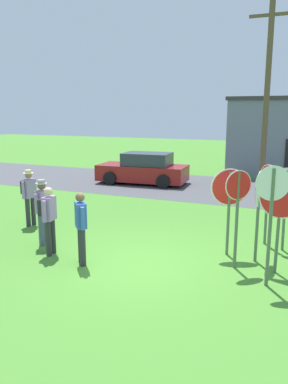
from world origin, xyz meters
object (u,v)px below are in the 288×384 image
at_px(stop_sign_rear_left, 238,203).
at_px(stop_sign_tallest, 259,200).
at_px(person_in_dark_shirt, 49,216).
at_px(person_on_left, 43,208).
at_px(person_near_signs, 29,194).
at_px(stop_sign_leaning_right, 229,196).
at_px(person_in_blue, 81,224).
at_px(stop_sign_far_back, 280,208).
at_px(stop_sign_leaning_left, 286,195).
at_px(stop_sign_low_front, 271,206).
at_px(parked_car_on_street, 144,169).
at_px(utility_pole, 267,95).
at_px(stop_sign_nearest, 268,191).

height_order(stop_sign_rear_left, stop_sign_tallest, stop_sign_rear_left).
relative_size(person_in_dark_shirt, person_on_left, 0.97).
relative_size(person_in_dark_shirt, person_near_signs, 0.97).
bearing_deg(stop_sign_leaning_right, person_near_signs, 179.06).
bearing_deg(person_in_blue, stop_sign_far_back, 17.19).
bearing_deg(stop_sign_leaning_left, person_near_signs, -174.26).
distance_m(stop_sign_leaning_left, person_in_blue, 5.03).
relative_size(stop_sign_rear_left, person_in_dark_shirt, 1.32).
bearing_deg(person_in_blue, person_on_left, 155.04).
bearing_deg(stop_sign_rear_left, stop_sign_tallest, 57.44).
xyz_separation_m(stop_sign_low_front, stop_sign_tallest, (-0.38, 1.24, -0.18)).
bearing_deg(person_in_blue, parked_car_on_street, 105.29).
distance_m(parked_car_on_street, stop_sign_low_front, 11.64).
bearing_deg(stop_sign_leaning_right, utility_pole, 91.06).
height_order(stop_sign_far_back, person_on_left, stop_sign_far_back).
xyz_separation_m(stop_sign_leaning_right, stop_sign_leaning_left, (1.23, 0.84, -0.03)).
xyz_separation_m(stop_sign_leaning_left, person_near_signs, (-7.31, -0.74, -0.44)).
bearing_deg(stop_sign_nearest, person_in_dark_shirt, -149.07).
distance_m(stop_sign_far_back, stop_sign_leaning_left, 1.47).
relative_size(stop_sign_nearest, stop_sign_far_back, 1.01).
height_order(stop_sign_tallest, person_in_blue, stop_sign_tallest).
height_order(stop_sign_low_front, stop_sign_far_back, stop_sign_low_front).
bearing_deg(stop_sign_far_back, parked_car_on_street, 128.43).
xyz_separation_m(stop_sign_leaning_right, stop_sign_low_front, (1.08, -1.41, 0.18)).
height_order(stop_sign_low_front, stop_sign_leaning_left, stop_sign_low_front).
xyz_separation_m(utility_pole, stop_sign_leaning_left, (1.38, -7.60, -2.70)).
bearing_deg(parked_car_on_street, stop_sign_nearest, -46.78).
distance_m(utility_pole, stop_sign_far_back, 9.55).
distance_m(stop_sign_rear_left, person_in_dark_shirt, 4.47).
bearing_deg(stop_sign_leaning_left, stop_sign_low_front, -93.86).
relative_size(stop_sign_tallest, person_in_blue, 1.27).
distance_m(stop_sign_low_front, stop_sign_tallest, 1.31).
relative_size(stop_sign_rear_left, stop_sign_low_front, 0.91).
bearing_deg(person_on_left, stop_sign_leaning_right, 13.88).
bearing_deg(stop_sign_tallest, person_in_blue, -154.52).
distance_m(person_in_dark_shirt, person_on_left, 0.81).
xyz_separation_m(stop_sign_nearest, stop_sign_low_front, (0.32, -2.58, 0.20)).
relative_size(utility_pole, stop_sign_leaning_right, 3.69).
height_order(stop_sign_rear_left, person_on_left, stop_sign_rear_left).
height_order(stop_sign_tallest, person_in_dark_shirt, stop_sign_tallest).
bearing_deg(stop_sign_rear_left, person_in_blue, -160.58).
relative_size(stop_sign_far_back, person_in_blue, 1.25).
bearing_deg(stop_sign_low_front, stop_sign_nearest, 96.96).
bearing_deg(stop_sign_tallest, person_on_left, -169.65).
relative_size(stop_sign_rear_left, person_in_blue, 1.32).
distance_m(stop_sign_leaning_right, stop_sign_low_front, 1.78).
distance_m(stop_sign_low_front, stop_sign_leaning_left, 2.26).
xyz_separation_m(stop_sign_tallest, stop_sign_leaning_left, (0.53, 1.01, -0.03)).
bearing_deg(stop_sign_low_front, stop_sign_rear_left, 139.02).
relative_size(person_in_blue, person_near_signs, 0.97).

